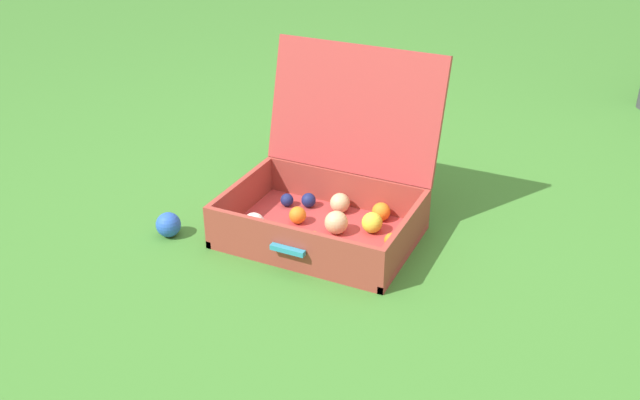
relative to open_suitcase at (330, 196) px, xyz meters
name	(u,v)px	position (x,y,z in m)	size (l,w,h in m)	color
ground_plane	(342,252)	(0.10, -0.12, -0.12)	(16.00, 16.00, 0.00)	#3D7A2D
open_suitcase	(330,196)	(0.00, 0.00, 0.00)	(0.60, 0.57, 0.56)	#B23838
stray_ball_on_grass	(168,225)	(-0.45, -0.26, -0.08)	(0.08, 0.08, 0.08)	blue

